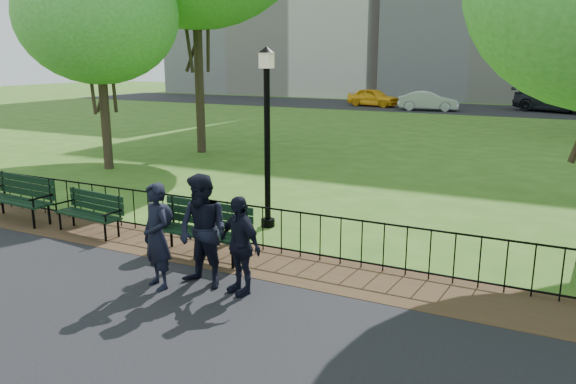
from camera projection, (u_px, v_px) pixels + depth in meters
The scene contains 15 objects.
ground at pixel (193, 286), 9.23m from camera, with size 120.00×120.00×0.00m, color #315D18.
dirt_strip at pixel (241, 257), 10.53m from camera, with size 60.00×1.60×0.01m, color #372216.
far_street at pixel (488, 110), 39.62m from camera, with size 70.00×9.00×0.01m, color black.
iron_fence at pixel (254, 225), 10.85m from camera, with size 24.06×0.06×1.00m.
park_bench_main at pixel (187, 220), 10.52m from camera, with size 2.00×0.67×1.12m.
park_bench_left_a at pixel (91, 208), 11.88m from camera, with size 1.72×0.68×0.95m.
park_bench_left_b at pixel (20, 193), 12.78m from camera, with size 2.00×0.74×1.12m.
lamppost at pixel (267, 132), 11.97m from camera, with size 0.35×0.35×3.88m.
tree_near_w at pixel (98, 15), 17.75m from camera, with size 5.12×5.12×7.13m.
person_left at pixel (157, 236), 8.97m from camera, with size 0.63×0.41×1.73m, color black.
person_mid at pixel (203, 232), 8.98m from camera, with size 0.91×0.47×1.86m, color black.
person_right at pixel (240, 245), 8.78m from camera, with size 0.93×0.38×1.58m, color black.
taxi at pixel (373, 97), 42.25m from camera, with size 1.58×3.94×1.34m, color yellow.
sedan_silver at pixel (429, 101), 38.89m from camera, with size 1.43×4.09×1.35m, color #B0B2B8.
sedan_dark at pixel (557, 100), 37.71m from camera, with size 2.30×5.67×1.64m, color black.
Camera 1 is at (5.26, -6.99, 3.68)m, focal length 35.00 mm.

